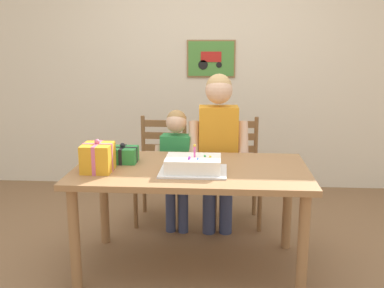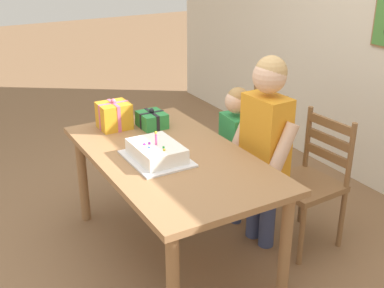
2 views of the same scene
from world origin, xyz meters
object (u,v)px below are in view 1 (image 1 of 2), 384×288
child_older (218,139)px  child_younger (177,160)px  gift_box_red_large (123,155)px  chair_right (236,170)px  birthday_cake (193,165)px  gift_box_beside_cake (98,158)px  chair_left (161,169)px  dining_table (191,180)px

child_older → child_younger: bearing=179.9°
gift_box_red_large → child_younger: size_ratio=0.20×
chair_right → birthday_cake: bearing=-107.0°
child_older → child_younger: (-0.34, 0.00, -0.18)m
gift_box_beside_cake → chair_right: bearing=47.5°
chair_right → chair_left: bearing=180.0°
dining_table → chair_left: (-0.33, 0.89, -0.18)m
gift_box_beside_cake → child_younger: 0.89m
birthday_cake → gift_box_red_large: (-0.52, 0.22, 0.01)m
dining_table → gift_box_red_large: size_ratio=7.66×
gift_box_red_large → child_older: (0.67, 0.50, 0.02)m
chair_left → child_younger: bearing=-59.7°
gift_box_beside_cake → chair_left: bearing=74.7°
chair_left → child_younger: child_younger is taller
dining_table → child_older: bearing=73.9°
chair_left → child_younger: size_ratio=0.88×
chair_left → chair_right: 0.66m
chair_left → chair_right: same height
chair_left → child_younger: 0.37m
birthday_cake → chair_right: birthday_cake is taller
gift_box_red_large → child_younger: 0.62m
chair_right → child_younger: child_younger is taller
gift_box_beside_cake → child_older: size_ratio=0.17×
chair_left → birthday_cake: bearing=-70.6°
gift_box_red_large → chair_right: chair_right is taller
gift_box_beside_cake → child_older: child_older is taller
birthday_cake → child_older: child_older is taller
chair_right → gift_box_red_large: bearing=-136.5°
gift_box_beside_cake → gift_box_red_large: bearing=64.6°
dining_table → birthday_cake: birthday_cake is taller
gift_box_red_large → gift_box_beside_cake: bearing=-115.4°
dining_table → chair_right: bearing=69.8°
birthday_cake → child_younger: 0.76m
chair_right → child_younger: bearing=-150.1°
gift_box_red_large → gift_box_beside_cake: gift_box_beside_cake is taller
birthday_cake → child_younger: size_ratio=0.42×
gift_box_red_large → chair_right: 1.18m
dining_table → chair_right: chair_right is taller
gift_box_beside_cake → chair_left: (0.28, 1.02, -0.36)m
child_older → gift_box_beside_cake: bearing=-136.8°
gift_box_beside_cake → child_older: (0.79, 0.74, -0.02)m
birthday_cake → gift_box_beside_cake: 0.63m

